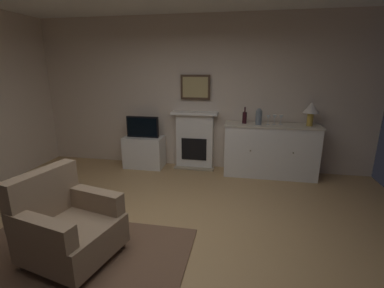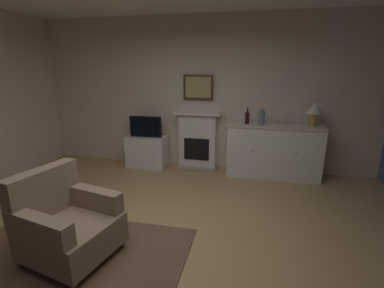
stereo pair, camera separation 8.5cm
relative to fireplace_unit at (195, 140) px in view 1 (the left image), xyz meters
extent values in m
cube|color=tan|center=(0.04, -2.55, -0.60)|extent=(6.35, 5.41, 0.10)
cube|color=beige|center=(0.04, 0.13, 0.86)|extent=(6.35, 0.06, 2.81)
cube|color=brown|center=(-0.75, -2.96, -0.54)|extent=(2.34, 1.59, 0.02)
cube|color=white|center=(0.00, 0.01, -0.02)|extent=(0.70, 0.18, 1.05)
cube|color=tan|center=(0.00, -0.09, -0.53)|extent=(0.77, 0.20, 0.03)
cube|color=black|center=(0.00, -0.09, -0.16)|extent=(0.48, 0.02, 0.42)
cube|color=white|center=(0.00, -0.02, 0.53)|extent=(0.87, 0.27, 0.05)
cube|color=#473323|center=(0.00, 0.05, 1.00)|extent=(0.55, 0.03, 0.45)
cube|color=tan|center=(0.00, 0.03, 1.00)|extent=(0.47, 0.01, 0.37)
cube|color=white|center=(1.40, -0.18, -0.09)|extent=(1.59, 0.45, 0.91)
cube|color=beige|center=(1.40, -0.18, 0.38)|extent=(1.62, 0.48, 0.03)
sphere|color=brown|center=(1.05, -0.41, -0.03)|extent=(0.02, 0.02, 0.02)
sphere|color=brown|center=(1.75, -0.41, -0.03)|extent=(0.02, 0.02, 0.02)
cylinder|color=#B79338|center=(2.00, -0.18, 0.51)|extent=(0.10, 0.10, 0.22)
cone|color=silver|center=(2.00, -0.18, 0.71)|extent=(0.26, 0.26, 0.18)
cylinder|color=#331419|center=(0.92, -0.17, 0.50)|extent=(0.08, 0.08, 0.20)
cylinder|color=#331419|center=(0.92, -0.17, 0.64)|extent=(0.03, 0.03, 0.09)
cylinder|color=silver|center=(1.32, -0.22, 0.40)|extent=(0.06, 0.06, 0.00)
cylinder|color=silver|center=(1.32, -0.22, 0.45)|extent=(0.01, 0.01, 0.09)
cone|color=silver|center=(1.32, -0.22, 0.53)|extent=(0.07, 0.07, 0.07)
cylinder|color=silver|center=(1.43, -0.16, 0.40)|extent=(0.06, 0.06, 0.00)
cylinder|color=silver|center=(1.43, -0.16, 0.45)|extent=(0.01, 0.01, 0.09)
cone|color=silver|center=(1.43, -0.16, 0.53)|extent=(0.07, 0.07, 0.07)
cylinder|color=silver|center=(1.54, -0.14, 0.40)|extent=(0.06, 0.06, 0.00)
cylinder|color=silver|center=(1.54, -0.14, 0.45)|extent=(0.01, 0.01, 0.09)
cone|color=silver|center=(1.54, -0.14, 0.53)|extent=(0.07, 0.07, 0.07)
cylinder|color=slate|center=(1.16, -0.23, 0.52)|extent=(0.11, 0.11, 0.24)
sphere|color=slate|center=(1.16, -0.23, 0.64)|extent=(0.08, 0.08, 0.08)
cube|color=white|center=(-0.97, -0.16, -0.24)|extent=(0.75, 0.42, 0.61)
cube|color=black|center=(-0.97, -0.18, 0.26)|extent=(0.62, 0.06, 0.40)
cube|color=black|center=(-0.97, -0.22, 0.26)|extent=(0.57, 0.01, 0.35)
cube|color=#8C7259|center=(-0.71, -2.90, -0.29)|extent=(0.94, 0.91, 0.32)
cube|color=#8C7259|center=(-1.04, -2.83, 0.12)|extent=(0.32, 0.78, 0.50)
cube|color=#8C7259|center=(-0.78, -3.21, -0.02)|extent=(0.73, 0.29, 0.22)
cube|color=#8C7259|center=(-0.64, -2.58, -0.02)|extent=(0.73, 0.29, 0.22)
cylinder|color=#473323|center=(-0.45, -3.28, -0.50)|extent=(0.05, 0.05, 0.10)
cylinder|color=#473323|center=(-0.31, -2.66, -0.50)|extent=(0.05, 0.05, 0.10)
cylinder|color=#473323|center=(-1.11, -3.14, -0.50)|extent=(0.05, 0.05, 0.10)
cylinder|color=#473323|center=(-0.98, -2.51, -0.50)|extent=(0.05, 0.05, 0.10)
camera|label=1|loc=(0.90, -5.01, 1.35)|focal=25.64mm
camera|label=2|loc=(0.98, -5.00, 1.35)|focal=25.64mm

